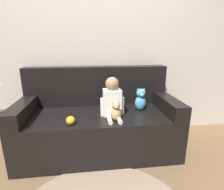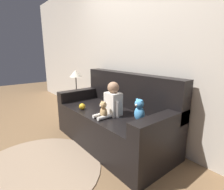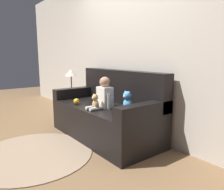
% 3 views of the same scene
% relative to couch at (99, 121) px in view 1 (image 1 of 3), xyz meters
% --- Properties ---
extents(ground_plane, '(12.00, 12.00, 0.00)m').
position_rel_couch_xyz_m(ground_plane, '(0.00, -0.06, -0.34)').
color(ground_plane, brown).
extents(wall_back, '(8.00, 0.05, 2.60)m').
position_rel_couch_xyz_m(wall_back, '(0.00, 0.44, 0.96)').
color(wall_back, beige).
rests_on(wall_back, ground_plane).
extents(couch, '(1.76, 0.81, 0.96)m').
position_rel_couch_xyz_m(couch, '(0.00, 0.00, 0.00)').
color(couch, black).
rests_on(couch, ground_plane).
extents(person_baby, '(0.26, 0.34, 0.42)m').
position_rel_couch_xyz_m(person_baby, '(0.14, -0.15, 0.32)').
color(person_baby, white).
rests_on(person_baby, couch).
extents(teddy_bear_brown, '(0.10, 0.10, 0.21)m').
position_rel_couch_xyz_m(teddy_bear_brown, '(0.16, -0.31, 0.24)').
color(teddy_bear_brown, tan).
rests_on(teddy_bear_brown, couch).
extents(plush_toy_side, '(0.13, 0.12, 0.26)m').
position_rel_couch_xyz_m(plush_toy_side, '(0.49, -0.04, 0.27)').
color(plush_toy_side, '#4C9EDB').
rests_on(plush_toy_side, couch).
extents(toy_ball, '(0.09, 0.09, 0.09)m').
position_rel_couch_xyz_m(toy_ball, '(-0.29, -0.34, 0.18)').
color(toy_ball, gold).
rests_on(toy_ball, couch).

